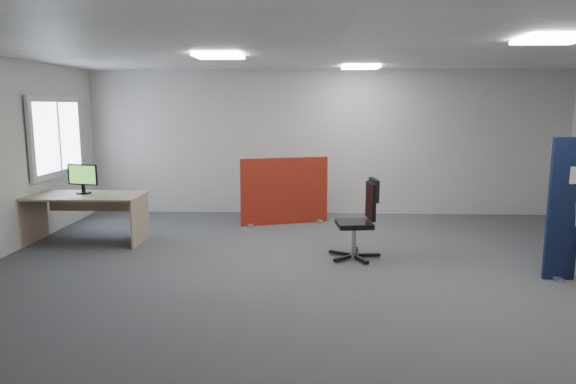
{
  "coord_description": "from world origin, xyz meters",
  "views": [
    {
      "loc": [
        -0.33,
        -6.21,
        2.03
      ],
      "look_at": [
        -0.59,
        -0.04,
        1.0
      ],
      "focal_mm": 32.0,
      "sensor_mm": 36.0,
      "label": 1
    }
  ],
  "objects_px": {
    "red_divider": "(285,192)",
    "second_desk": "(87,206)",
    "office_chair": "(362,214)",
    "monitor_second": "(83,177)"
  },
  "relations": [
    {
      "from": "red_divider",
      "to": "office_chair",
      "type": "xyz_separation_m",
      "value": [
        1.14,
        -2.01,
        0.04
      ]
    },
    {
      "from": "red_divider",
      "to": "second_desk",
      "type": "bearing_deg",
      "value": -173.08
    },
    {
      "from": "second_desk",
      "to": "monitor_second",
      "type": "relative_size",
      "value": 3.47
    },
    {
      "from": "second_desk",
      "to": "office_chair",
      "type": "bearing_deg",
      "value": -9.72
    },
    {
      "from": "monitor_second",
      "to": "second_desk",
      "type": "bearing_deg",
      "value": -31.26
    },
    {
      "from": "red_divider",
      "to": "second_desk",
      "type": "height_order",
      "value": "red_divider"
    },
    {
      "from": "second_desk",
      "to": "office_chair",
      "type": "xyz_separation_m",
      "value": [
        4.06,
        -0.7,
        0.05
      ]
    },
    {
      "from": "red_divider",
      "to": "office_chair",
      "type": "bearing_deg",
      "value": -77.63
    },
    {
      "from": "monitor_second",
      "to": "red_divider",
      "type": "bearing_deg",
      "value": 35.43
    },
    {
      "from": "second_desk",
      "to": "monitor_second",
      "type": "distance_m",
      "value": 0.43
    }
  ]
}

